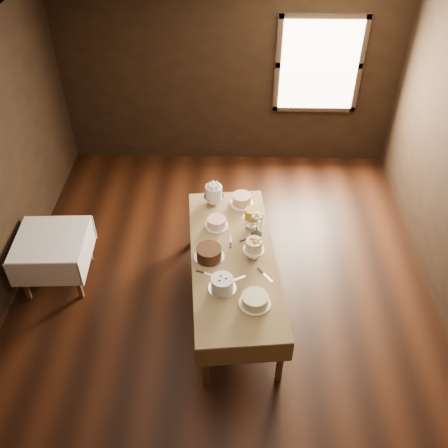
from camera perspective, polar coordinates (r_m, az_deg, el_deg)
floor at (r=6.04m, az=-0.04°, el=-8.08°), size 5.00×6.00×0.01m
ceiling at (r=4.34m, az=-0.06°, el=16.99°), size 5.00×6.00×0.01m
wall_back at (r=7.65m, az=0.50°, el=16.52°), size 5.00×0.02×2.80m
window at (r=7.60m, az=10.82°, el=17.34°), size 1.10×0.05×1.30m
display_table at (r=5.49m, az=1.07°, el=-4.17°), size 1.14×2.41×0.72m
side_table at (r=6.14m, az=-19.16°, el=-2.06°), size 0.84×0.84×0.67m
cake_meringue at (r=6.09m, az=-1.17°, el=3.30°), size 0.24×0.24×0.26m
cake_speckled at (r=6.11m, az=2.03°, el=2.77°), size 0.30×0.30×0.14m
cake_lattice at (r=5.80m, az=-0.85°, el=0.10°), size 0.30×0.30×0.10m
cake_caramel at (r=5.77m, az=3.21°, el=0.62°), size 0.23×0.23×0.26m
cake_chocolate at (r=5.41m, az=-1.72°, el=-3.32°), size 0.33×0.33×0.13m
cake_flowers at (r=5.40m, az=3.41°, el=-2.89°), size 0.25×0.25×0.24m
cake_swirl at (r=5.09m, az=-0.20°, el=-6.85°), size 0.31×0.31×0.15m
cake_cream at (r=4.98m, az=3.55°, el=-8.68°), size 0.35×0.35×0.11m
cake_server_a at (r=5.23m, az=1.75°, el=-6.21°), size 0.22×0.13×0.01m
cake_server_b at (r=5.26m, az=5.02°, el=-6.10°), size 0.16×0.21×0.01m
cake_server_c at (r=5.67m, az=0.75°, el=-1.62°), size 0.03×0.24×0.01m
cake_server_d at (r=5.70m, az=3.27°, el=-1.46°), size 0.22×0.14×0.01m
cake_server_e at (r=5.27m, az=-1.55°, el=-5.81°), size 0.24×0.10×0.01m
flower_vase at (r=5.65m, az=3.74°, el=-1.02°), size 0.18×0.18×0.13m
flower_bouquet at (r=5.53m, az=3.82°, el=0.41°), size 0.14×0.14×0.20m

